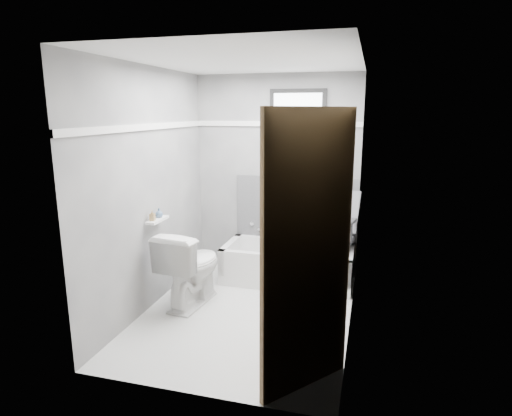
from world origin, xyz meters
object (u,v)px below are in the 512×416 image
(door, at_px, (342,275))
(soap_bottle_b, at_px, (159,213))
(office_chair, at_px, (330,234))
(bathtub, at_px, (288,264))
(soap_bottle_a, at_px, (152,215))
(toilet, at_px, (191,267))

(door, relative_size, soap_bottle_b, 20.10)
(office_chair, bearing_deg, door, -69.92)
(bathtub, height_order, soap_bottle_b, soap_bottle_b)
(soap_bottle_b, bearing_deg, door, -34.71)
(bathtub, xyz_separation_m, office_chair, (0.47, 0.05, 0.39))
(soap_bottle_a, relative_size, soap_bottle_b, 1.07)
(door, height_order, soap_bottle_a, door)
(soap_bottle_b, bearing_deg, bathtub, 36.94)
(bathtub, relative_size, toilet, 1.85)
(door, distance_m, soap_bottle_b, 2.34)
(toilet, xyz_separation_m, door, (1.60, -1.36, 0.60))
(bathtub, bearing_deg, door, -71.25)
(toilet, bearing_deg, office_chair, -138.86)
(bathtub, bearing_deg, toilet, -134.88)
(soap_bottle_a, bearing_deg, office_chair, 33.08)
(bathtub, bearing_deg, soap_bottle_a, -138.92)
(bathtub, distance_m, soap_bottle_b, 1.64)
(office_chair, xyz_separation_m, soap_bottle_a, (-1.64, -1.07, 0.36))
(bathtub, bearing_deg, office_chair, 6.04)
(bathtub, relative_size, door, 0.75)
(bathtub, height_order, soap_bottle_a, soap_bottle_a)
(office_chair, xyz_separation_m, door, (0.28, -2.26, 0.40))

